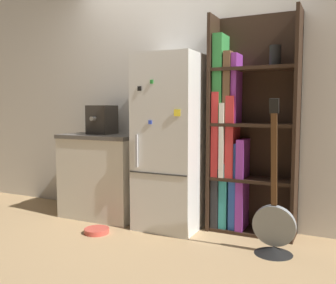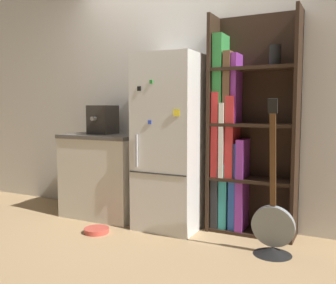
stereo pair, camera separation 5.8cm
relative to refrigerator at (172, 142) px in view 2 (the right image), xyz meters
name	(u,v)px [view 2 (the right image)]	position (x,y,z in m)	size (l,w,h in m)	color
ground_plane	(164,230)	(0.00, -0.15, -0.83)	(16.00, 16.00, 0.00)	tan
wall_back	(185,95)	(0.00, 0.32, 0.47)	(8.00, 0.05, 2.60)	silver
refrigerator	(172,142)	(0.00, 0.00, 0.00)	(0.59, 0.62, 1.66)	white
bookshelf	(241,136)	(0.64, 0.17, 0.07)	(0.79, 0.31, 2.02)	black
kitchen_counter	(105,175)	(-0.81, 0.02, -0.39)	(0.85, 0.58, 0.88)	silver
espresso_machine	(103,120)	(-0.85, 0.04, 0.20)	(0.25, 0.32, 0.30)	#38332D
guitar	(273,233)	(1.04, -0.29, -0.66)	(0.34, 0.31, 1.23)	black
pet_bowl	(97,230)	(-0.53, -0.50, -0.81)	(0.23, 0.23, 0.04)	#D84C3F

